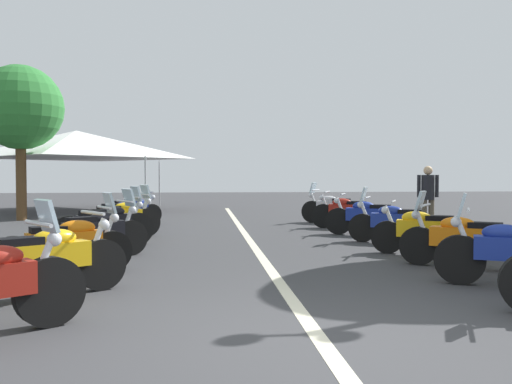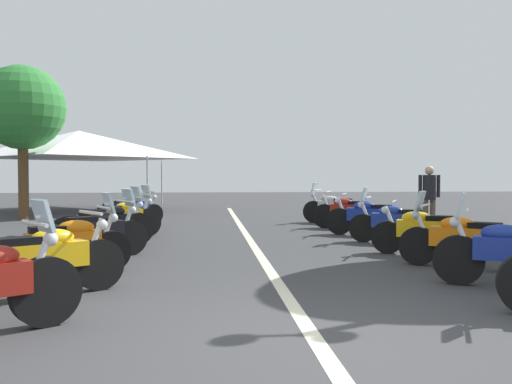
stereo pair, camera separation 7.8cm
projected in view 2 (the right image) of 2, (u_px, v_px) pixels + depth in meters
name	position (u px, v px, depth m)	size (l,w,h in m)	color
ground_plane	(319.00, 346.00, 4.58)	(80.00, 80.00, 0.00)	#38383A
lane_centre_stripe	(253.00, 245.00, 11.12)	(24.67, 0.16, 0.01)	beige
motorcycle_left_row_1	(39.00, 260.00, 6.33)	(1.39, 1.83, 1.00)	black
motorcycle_left_row_2	(66.00, 244.00, 7.79)	(1.05, 1.83, 1.20)	black
motorcycle_left_row_3	(95.00, 232.00, 9.35)	(1.23, 1.74, 1.21)	black
motorcycle_left_row_4	(105.00, 224.00, 10.80)	(1.20, 1.88, 1.23)	black
motorcycle_left_row_5	(120.00, 218.00, 12.31)	(1.24, 1.83, 1.22)	black
motorcycle_left_row_6	(123.00, 214.00, 13.92)	(1.17, 1.77, 1.19)	black
motorcycle_left_row_7	(132.00, 210.00, 15.39)	(1.16, 1.73, 0.98)	black
motorcycle_right_row_2	(467.00, 239.00, 8.34)	(1.33, 1.86, 1.20)	black
motorcycle_right_row_3	(426.00, 231.00, 9.74)	(1.04, 1.85, 0.98)	black
motorcycle_right_row_4	(398.00, 222.00, 11.41)	(1.11, 1.99, 1.20)	black
motorcycle_right_row_5	(371.00, 216.00, 12.90)	(1.05, 2.08, 1.00)	black
motorcycle_right_row_6	(349.00, 212.00, 14.51)	(1.02, 1.89, 1.01)	black
motorcycle_right_row_7	(335.00, 208.00, 16.07)	(1.20, 1.82, 1.22)	black
traffic_cone_0	(52.00, 233.00, 10.88)	(0.36, 0.36, 0.61)	orange
bystander_1	(429.00, 194.00, 13.55)	(0.32, 0.52, 1.68)	brown
roadside_tree_0	(22.00, 109.00, 17.16)	(2.68, 2.68, 4.93)	brown
event_tent	(79.00, 145.00, 21.43)	(6.68, 6.68, 3.20)	white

